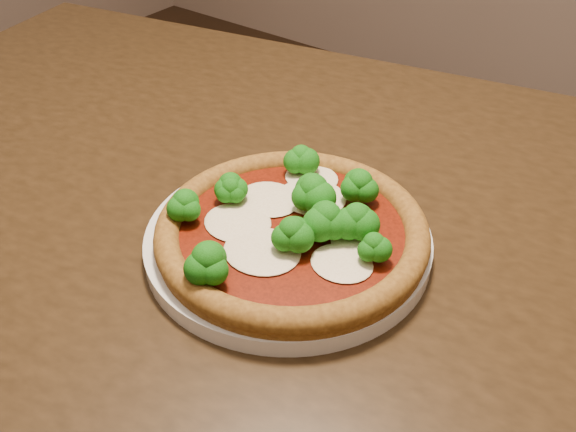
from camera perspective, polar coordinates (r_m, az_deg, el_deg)
The scene contains 3 objects.
dining_table at distance 0.77m, azimuth 0.59°, elevation -4.17°, with size 1.48×1.06×0.75m.
plate at distance 0.65m, azimuth 0.00°, elevation -2.17°, with size 0.29×0.29×0.02m, color silver.
pizza at distance 0.63m, azimuth 0.43°, elevation -0.88°, with size 0.27×0.27×0.06m.
Camera 1 is at (0.49, -0.31, 1.17)m, focal length 40.00 mm.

